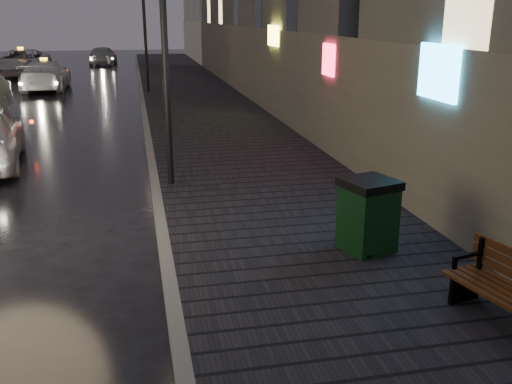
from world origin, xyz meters
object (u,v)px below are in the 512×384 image
lamp_near (164,26)px  lamp_far (144,19)px  taxi_far (22,62)px  car_far (103,55)px  trash_bin (368,215)px  taxi_mid (45,75)px

lamp_near → lamp_far: (0.00, 16.00, 0.00)m
lamp_near → taxi_far: 28.18m
car_far → lamp_near: bearing=101.9°
lamp_near → trash_bin: 5.88m
lamp_near → taxi_far: size_ratio=0.91×
lamp_near → taxi_mid: lamp_near is taller
lamp_far → taxi_far: (-7.52, 11.03, -2.68)m
trash_bin → taxi_far: (-10.29, 31.42, 0.08)m
lamp_near → car_far: (-2.85, 34.11, -2.77)m
lamp_far → taxi_mid: bearing=150.1°
lamp_far → car_far: (-2.85, 18.11, -2.77)m
lamp_far → taxi_far: lamp_far is taller
taxi_mid → car_far: (2.20, 15.21, -0.03)m
lamp_far → lamp_near: bearing=-90.0°
taxi_mid → taxi_far: bearing=-72.7°
lamp_far → trash_bin: size_ratio=4.60×
trash_bin → taxi_mid: (-7.81, 23.30, 0.01)m
taxi_far → trash_bin: bearing=-67.5°
trash_bin → taxi_mid: 24.57m
lamp_near → taxi_far: lamp_near is taller
trash_bin → car_far: size_ratio=0.27×
lamp_far → taxi_far: 13.61m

